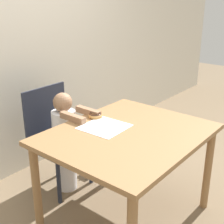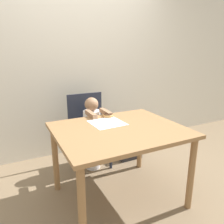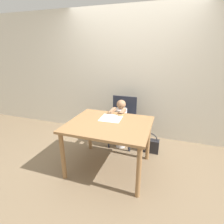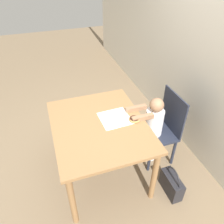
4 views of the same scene
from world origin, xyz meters
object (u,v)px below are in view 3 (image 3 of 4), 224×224
Objects in this scene: child_figure at (121,123)px; donut at (121,114)px; chair at (123,121)px; handbag at (150,145)px.

child_figure reaches higher than donut.
chair is 0.52m from donut.
chair is at bearing 166.34° from handbag.
donut is at bearing -79.67° from chair.
child_figure is 2.50× the size of handbag.
donut reaches higher than handbag.
child_figure is (0.00, -0.13, 0.00)m from chair.
donut is at bearing -75.23° from child_figure.
chair is 0.65m from handbag.
handbag is at bearing 31.33° from donut.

